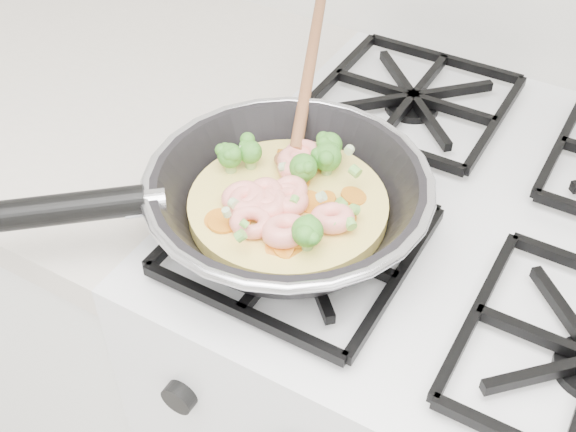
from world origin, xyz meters
The scene contains 3 objects.
stove centered at (0.00, 1.70, 0.46)m, with size 0.60×0.60×0.92m.
counter_left centered at (-0.80, 1.70, 0.45)m, with size 1.00×0.60×0.90m.
skillet centered at (-0.18, 1.56, 0.96)m, with size 0.41×0.54×0.09m.
Camera 1 is at (0.10, 1.09, 1.44)m, focal length 45.18 mm.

